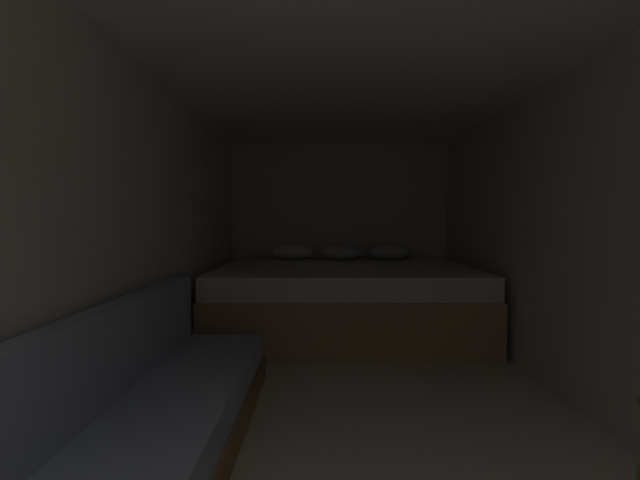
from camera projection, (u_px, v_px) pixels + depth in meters
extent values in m
plane|color=beige|center=(361.00, 408.00, 2.62)|extent=(7.38, 7.38, 0.00)
cube|color=beige|center=(341.00, 229.00, 5.27)|extent=(2.80, 0.05, 2.14)
cube|color=beige|center=(138.00, 238.00, 2.57)|extent=(0.05, 5.38, 2.14)
cube|color=beige|center=(585.00, 238.00, 2.56)|extent=(0.05, 5.38, 2.14)
cube|color=white|center=(362.00, 57.00, 2.51)|extent=(2.80, 5.38, 0.05)
cube|color=tan|center=(345.00, 310.00, 4.33)|extent=(2.58, 1.82, 0.50)
cube|color=beige|center=(345.00, 276.00, 4.31)|extent=(2.54, 1.78, 0.21)
ellipsoid|color=white|center=(293.00, 252.00, 4.99)|extent=(0.49, 0.34, 0.18)
ellipsoid|color=white|center=(390.00, 252.00, 4.99)|extent=(0.49, 0.34, 0.18)
ellipsoid|color=white|center=(342.00, 252.00, 4.99)|extent=(0.49, 0.34, 0.18)
cube|color=olive|center=(152.00, 470.00, 1.84)|extent=(0.67, 2.62, 0.16)
cube|color=#99A3B7|center=(151.00, 434.00, 1.83)|extent=(0.63, 2.58, 0.17)
cube|color=#99A3B7|center=(87.00, 365.00, 1.81)|extent=(0.12, 2.58, 0.44)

